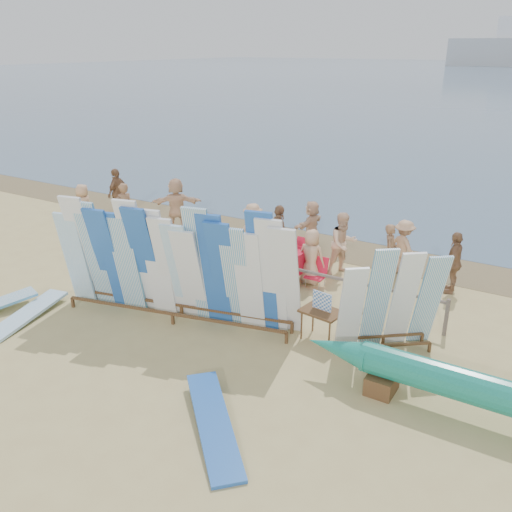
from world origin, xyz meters
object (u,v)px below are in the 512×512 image
Objects in this scene: beachgoer_11 at (176,205)px; beachgoer_6 at (311,257)px; flat_board_a at (23,321)px; beach_chair_right at (316,278)px; main_surfboard_rack at (175,268)px; beachgoer_4 at (279,235)px; stroller at (297,265)px; beachgoer_7 at (390,251)px; beach_chair_left at (288,271)px; beachgoer_5 at (311,225)px; vendor_table at (321,324)px; beachgoer_10 at (454,262)px; beachgoer_1 at (124,209)px; beachgoer_3 at (253,230)px; beachgoer_0 at (84,206)px; flat_board_d at (214,430)px; beachgoer_9 at (403,247)px; beachgoer_extra_1 at (118,193)px; beachgoer_8 at (343,244)px; outrigger_canoe at (489,395)px; side_surfboard_rack at (391,303)px.

beachgoer_11 is 1.21× the size of beachgoer_6.
beach_chair_right is at bearing 35.50° from flat_board_a.
main_surfboard_rack reaches higher than beachgoer_4.
stroller is 2.63m from beachgoer_7.
beach_chair_left is 0.62× the size of beachgoer_7.
beachgoer_5 is at bearing 71.74° from main_surfboard_rack.
beachgoer_10 is (1.90, 4.12, 0.45)m from vendor_table.
beachgoer_1 reaches higher than beachgoer_3.
beachgoer_7 is (0.15, 4.21, 0.40)m from vendor_table.
beachgoer_5 is 4.76m from beachgoer_10.
vendor_table is 9.41m from beachgoer_1.
beachgoer_0 is 1.03× the size of beachgoer_7.
beachgoer_4 reaches higher than beachgoer_5.
beach_chair_left is 1.42m from beachgoer_4.
flat_board_d is 7.98m from beachgoer_7.
stroller is 0.74× the size of beachgoer_9.
beachgoer_4 is at bearing 73.17° from main_surfboard_rack.
beachgoer_8 is (9.44, -0.69, -0.04)m from beachgoer_extra_1.
beachgoer_6 is at bearing 30.16° from beachgoer_5.
main_surfboard_rack is 3.17× the size of beachgoer_11.
beachgoer_11 is 1.01× the size of beachgoer_extra_1.
beachgoer_3 is at bearing 85.93° from main_surfboard_rack.
beachgoer_1 is at bearing -41.56° from beachgoer_3.
vendor_table is 0.62× the size of beachgoer_11.
beachgoer_5 is at bearing 119.07° from beach_chair_right.
beachgoer_3 is at bearing 58.25° from flat_board_a.
beachgoer_0 reaches higher than beach_chair_right.
outrigger_canoe is 3.62× the size of beachgoer_extra_1.
beachgoer_6 is (0.63, 0.13, 0.50)m from beach_chair_left.
beachgoer_8 is at bearing 112.75° from beachgoer_1.
beach_chair_left is 0.53× the size of beachgoer_8.
stroller is at bearing 68.91° from beachgoer_extra_1.
side_surfboard_rack is 1.54× the size of beachgoer_5.
beach_chair_right is 0.44× the size of beachgoer_8.
side_surfboard_rack is 2.10× the size of stroller.
beachgoer_6 is at bearing 109.89° from beachgoer_3.
beachgoer_11 reaches higher than beachgoer_9.
flat_board_d is at bearing -67.41° from beach_chair_left.
beachgoer_1 is (-7.53, 0.52, 0.68)m from beach_chair_right.
side_surfboard_rack is 4.55m from flat_board_d.
flat_board_d is 12.26m from beachgoer_0.
outrigger_canoe is 14.81m from beachgoer_0.
beachgoer_9 is (2.55, 2.15, 0.51)m from beach_chair_left.
beach_chair_left is 0.83× the size of stroller.
flat_board_d is at bearing 20.02° from beachgoer_5.
beachgoer_6 reaches higher than beach_chair_right.
vendor_table is 0.65× the size of beachgoer_8.
beachgoer_0 is 11.11m from beachgoer_9.
beachgoer_5 is 1.02× the size of beachgoer_6.
side_surfboard_rack is 1.31× the size of beachgoer_extra_1.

